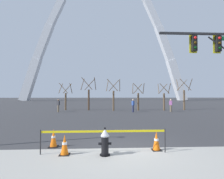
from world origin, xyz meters
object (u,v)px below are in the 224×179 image
Objects in this scene: traffic_cone_mid_sidewalk at (156,141)px; traffic_cone_curb_edge at (65,145)px; pedestrian_walking_left at (171,105)px; pedestrian_standing_center at (133,105)px; fire_hydrant at (105,142)px; monument_arch at (105,37)px; traffic_signal_gantry at (223,61)px; pedestrian_walking_right at (58,105)px; traffic_cone_by_hydrant at (54,138)px.

traffic_cone_mid_sidewalk is 1.00× the size of traffic_cone_curb_edge.
pedestrian_standing_center is (-4.85, -0.33, 0.00)m from pedestrian_walking_left.
fire_hydrant is 64.08m from monument_arch.
monument_arch reaches higher than traffic_signal_gantry.
traffic_signal_gantry reaches higher than pedestrian_walking_right.
traffic_cone_mid_sidewalk is (4.10, -0.67, 0.00)m from traffic_cone_by_hydrant.
traffic_cone_mid_sidewalk is 15.36m from pedestrian_standing_center.
monument_arch reaches higher than pedestrian_walking_left.
fire_hydrant reaches higher than traffic_cone_curb_edge.
pedestrian_walking_left is (10.61, 14.92, 0.46)m from traffic_cone_by_hydrant.
pedestrian_walking_left is 4.86m from pedestrian_standing_center.
pedestrian_standing_center is at bearing 76.94° from fire_hydrant.
pedestrian_standing_center reaches higher than fire_hydrant.
traffic_cone_curb_edge is 0.46× the size of pedestrian_standing_center.
pedestrian_walking_left is at bearing -80.01° from monument_arch.
fire_hydrant is 1.36× the size of traffic_cone_by_hydrant.
pedestrian_standing_center is (5.76, 14.58, 0.46)m from traffic_cone_by_hydrant.
pedestrian_standing_center is at bearing -4.35° from pedestrian_walking_right.
traffic_signal_gantry reaches higher than fire_hydrant.
traffic_cone_mid_sidewalk is at bearing -9.35° from traffic_cone_by_hydrant.
fire_hydrant is 2.41m from traffic_cone_by_hydrant.
monument_arch is (2.23, 59.74, 22.94)m from traffic_cone_curb_edge.
fire_hydrant is 18.19m from pedestrian_walking_left.
traffic_cone_curb_edge is at bearing -173.96° from traffic_cone_mid_sidewalk.
traffic_signal_gantry is at bearing -97.95° from pedestrian_walking_left.
traffic_cone_mid_sidewalk is (2.00, 0.49, -0.11)m from fire_hydrant.
pedestrian_walking_left is at bearing 82.05° from traffic_signal_gantry.
fire_hydrant is 17.37m from pedestrian_walking_right.
monument_arch reaches higher than pedestrian_walking_right.
pedestrian_standing_center is (-3.08, 12.31, -3.25)m from traffic_signal_gantry.
traffic_cone_curb_edge is at bearing -75.82° from pedestrian_walking_right.
pedestrian_walking_left is (9.94, 15.95, 0.46)m from traffic_cone_curb_edge.
monument_arch is at bearing 91.16° from traffic_cone_mid_sidewalk.
pedestrian_walking_left and pedestrian_standing_center have the same top height.
traffic_signal_gantry is at bearing -75.94° from pedestrian_standing_center.
pedestrian_walking_right is (-9.22, 0.70, 0.00)m from pedestrian_standing_center.
monument_arch is (2.89, 58.70, 22.94)m from traffic_cone_by_hydrant.
traffic_cone_curb_edge is 9.57m from traffic_signal_gantry.
traffic_cone_curb_edge is at bearing -57.37° from traffic_cone_by_hydrant.
fire_hydrant is at bearing -90.75° from monument_arch.
traffic_signal_gantry is 3.77× the size of pedestrian_walking_right.
monument_arch reaches higher than pedestrian_standing_center.
fire_hydrant is 0.62× the size of pedestrian_walking_right.
pedestrian_walking_left reaches higher than traffic_cone_by_hydrant.
pedestrian_standing_center is at bearing -176.10° from pedestrian_walking_left.
traffic_signal_gantry reaches higher than traffic_cone_mid_sidewalk.
pedestrian_walking_left and pedestrian_walking_right have the same top height.
traffic_cone_mid_sidewalk is at bearing -88.84° from monument_arch.
traffic_cone_mid_sidewalk is at bearing 13.86° from fire_hydrant.
fire_hydrant reaches higher than traffic_cone_by_hydrant.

